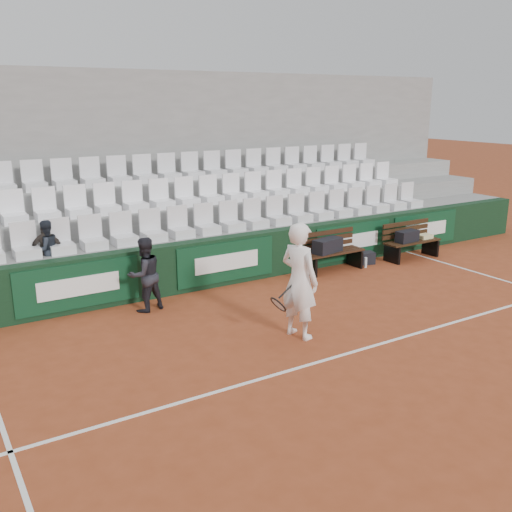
% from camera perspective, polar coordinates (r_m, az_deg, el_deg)
% --- Properties ---
extents(ground, '(80.00, 80.00, 0.00)m').
position_cam_1_polar(ground, '(9.00, 10.21, -9.29)').
color(ground, '#944021').
rests_on(ground, ground).
extents(court_baseline, '(18.00, 0.06, 0.01)m').
position_cam_1_polar(court_baseline, '(9.00, 10.21, -9.26)').
color(court_baseline, white).
rests_on(court_baseline, ground).
extents(back_barrier, '(18.00, 0.34, 1.00)m').
position_cam_1_polar(back_barrier, '(11.93, -2.22, -0.30)').
color(back_barrier, black).
rests_on(back_barrier, ground).
extents(grandstand_tier_front, '(18.00, 0.95, 1.00)m').
position_cam_1_polar(grandstand_tier_front, '(12.44, -3.93, 0.32)').
color(grandstand_tier_front, gray).
rests_on(grandstand_tier_front, ground).
extents(grandstand_tier_mid, '(18.00, 0.95, 1.45)m').
position_cam_1_polar(grandstand_tier_mid, '(13.21, -5.87, 2.17)').
color(grandstand_tier_mid, gray).
rests_on(grandstand_tier_mid, ground).
extents(grandstand_tier_back, '(18.00, 0.95, 1.90)m').
position_cam_1_polar(grandstand_tier_back, '(14.00, -7.60, 3.81)').
color(grandstand_tier_back, '#979794').
rests_on(grandstand_tier_back, ground).
extents(grandstand_rear_wall, '(18.00, 0.30, 4.40)m').
position_cam_1_polar(grandstand_rear_wall, '(14.38, -8.82, 9.11)').
color(grandstand_rear_wall, gray).
rests_on(grandstand_rear_wall, ground).
extents(seat_row_front, '(11.90, 0.44, 0.63)m').
position_cam_1_polar(seat_row_front, '(12.10, -3.61, 3.87)').
color(seat_row_front, silver).
rests_on(seat_row_front, grandstand_tier_front).
extents(seat_row_mid, '(11.90, 0.44, 0.63)m').
position_cam_1_polar(seat_row_mid, '(12.86, -5.66, 6.54)').
color(seat_row_mid, white).
rests_on(seat_row_mid, grandstand_tier_mid).
extents(seat_row_back, '(11.90, 0.44, 0.63)m').
position_cam_1_polar(seat_row_back, '(13.65, -7.49, 8.90)').
color(seat_row_back, silver).
rests_on(seat_row_back, grandstand_tier_back).
extents(bench_left, '(1.50, 0.56, 0.45)m').
position_cam_1_polar(bench_left, '(12.91, 7.68, -0.48)').
color(bench_left, '#361D10').
rests_on(bench_left, ground).
extents(bench_right, '(1.50, 0.56, 0.45)m').
position_cam_1_polar(bench_right, '(14.27, 15.30, 0.62)').
color(bench_right, '#311D0E').
rests_on(bench_right, ground).
extents(sports_bag_left, '(0.77, 0.46, 0.31)m').
position_cam_1_polar(sports_bag_left, '(12.71, 7.18, 1.04)').
color(sports_bag_left, black).
rests_on(sports_bag_left, bench_left).
extents(sports_bag_right, '(0.60, 0.31, 0.27)m').
position_cam_1_polar(sports_bag_right, '(14.03, 14.88, 1.92)').
color(sports_bag_right, black).
rests_on(sports_bag_right, bench_right).
extents(towel, '(0.36, 0.26, 0.10)m').
position_cam_1_polar(towel, '(14.52, 16.51, 1.89)').
color(towel, beige).
rests_on(towel, bench_right).
extents(sports_bag_ground, '(0.52, 0.39, 0.28)m').
position_cam_1_polar(sports_bag_ground, '(13.59, 10.76, -0.19)').
color(sports_bag_ground, black).
rests_on(sports_bag_ground, ground).
extents(water_bottle_near, '(0.07, 0.07, 0.26)m').
position_cam_1_polar(water_bottle_near, '(12.14, 4.66, -1.88)').
color(water_bottle_near, silver).
rests_on(water_bottle_near, ground).
extents(water_bottle_far, '(0.07, 0.07, 0.24)m').
position_cam_1_polar(water_bottle_far, '(13.29, 10.90, -0.64)').
color(water_bottle_far, silver).
rests_on(water_bottle_far, ground).
extents(tennis_player, '(0.80, 0.78, 1.89)m').
position_cam_1_polar(tennis_player, '(9.07, 4.35, -2.47)').
color(tennis_player, white).
rests_on(tennis_player, ground).
extents(ball_kid, '(0.76, 0.65, 1.36)m').
position_cam_1_polar(ball_kid, '(10.44, -11.07, -1.83)').
color(ball_kid, black).
rests_on(ball_kid, ground).
extents(spectator_b, '(0.65, 0.38, 1.04)m').
position_cam_1_polar(spectator_b, '(10.94, -20.37, 2.79)').
color(spectator_b, '#302B26').
rests_on(spectator_b, grandstand_tier_front).
extents(spectator_c, '(0.63, 0.56, 1.08)m').
position_cam_1_polar(spectator_c, '(10.93, -20.44, 2.89)').
color(spectator_c, '#1D232C').
rests_on(spectator_c, grandstand_tier_front).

